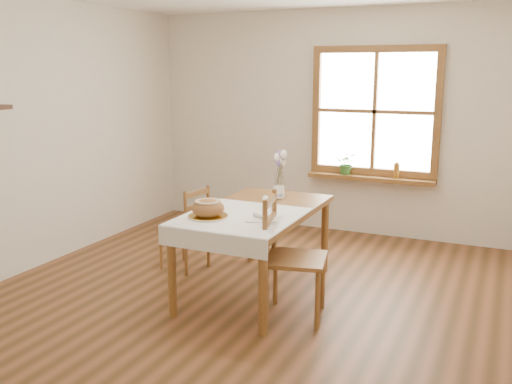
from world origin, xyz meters
TOP-DOWN VIEW (x-y plane):
  - ground at (0.00, 0.00)m, footprint 5.00×5.00m
  - room_walls at (0.00, 0.00)m, footprint 4.60×5.10m
  - window at (0.50, 2.47)m, footprint 1.46×0.08m
  - window_sill at (0.50, 2.40)m, footprint 1.46×0.20m
  - dining_table at (0.00, 0.30)m, footprint 0.90×1.60m
  - table_linen at (0.00, -0.00)m, footprint 0.91×0.99m
  - chair_left at (-0.89, 0.57)m, footprint 0.47×0.45m
  - chair_right at (0.49, -0.04)m, footprint 0.57×0.55m
  - bread_plate at (-0.22, -0.15)m, footprint 0.35×0.35m
  - bread_loaf at (-0.22, -0.15)m, footprint 0.27×0.27m
  - egg_napkin at (0.20, -0.03)m, footprint 0.30×0.28m
  - eggs at (0.20, -0.03)m, footprint 0.24×0.23m
  - salt_shaker at (0.04, 0.40)m, footprint 0.06×0.06m
  - pepper_shaker at (0.16, 0.28)m, footprint 0.05×0.05m
  - flower_vase at (0.03, 0.75)m, footprint 0.13×0.13m
  - lavender_bouquet at (0.03, 0.75)m, footprint 0.18×0.18m
  - potted_plant at (0.21, 2.40)m, footprint 0.27×0.29m
  - amber_bottle at (0.79, 2.40)m, footprint 0.07×0.07m

SIDE VIEW (x-z plane):
  - ground at x=0.00m, z-range 0.00..0.00m
  - chair_left at x=-0.89m, z-range 0.00..0.82m
  - chair_right at x=0.49m, z-range 0.00..0.98m
  - dining_table at x=0.00m, z-range 0.29..1.04m
  - window_sill at x=0.50m, z-range 0.66..0.71m
  - table_linen at x=0.00m, z-range 0.75..0.76m
  - egg_napkin at x=0.20m, z-range 0.76..0.77m
  - bread_plate at x=-0.22m, z-range 0.76..0.78m
  - eggs at x=0.20m, z-range 0.77..0.81m
  - pepper_shaker at x=0.16m, z-range 0.76..0.85m
  - flower_vase at x=0.03m, z-range 0.75..0.86m
  - salt_shaker at x=0.04m, z-range 0.76..0.85m
  - amber_bottle at x=0.79m, z-range 0.72..0.90m
  - potted_plant at x=0.21m, z-range 0.71..0.91m
  - bread_loaf at x=-0.22m, z-range 0.78..0.92m
  - lavender_bouquet at x=0.03m, z-range 0.86..1.19m
  - window at x=0.50m, z-range 0.72..2.18m
  - room_walls at x=0.00m, z-range 0.38..3.03m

